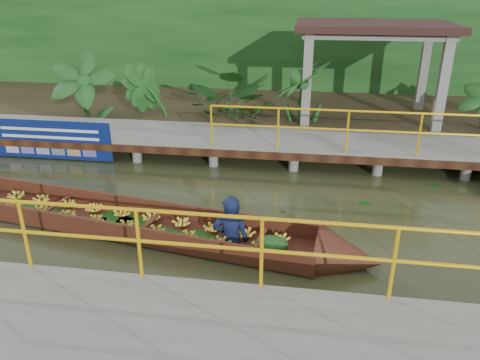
# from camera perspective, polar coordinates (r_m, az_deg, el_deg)

# --- Properties ---
(ground) EXTENTS (80.00, 80.00, 0.00)m
(ground) POSITION_cam_1_polar(r_m,az_deg,el_deg) (9.21, -0.46, -4.65)
(ground) COLOR #292E17
(ground) RESTS_ON ground
(land_strip) EXTENTS (30.00, 8.00, 0.45)m
(land_strip) POSITION_cam_1_polar(r_m,az_deg,el_deg) (16.12, 3.71, 8.51)
(land_strip) COLOR #2E2617
(land_strip) RESTS_ON ground
(far_dock) EXTENTS (16.00, 2.06, 1.66)m
(far_dock) POSITION_cam_1_polar(r_m,az_deg,el_deg) (12.16, 2.13, 4.85)
(far_dock) COLOR slate
(far_dock) RESTS_ON ground
(pavilion) EXTENTS (4.40, 3.00, 3.00)m
(pavilion) POSITION_cam_1_polar(r_m,az_deg,el_deg) (14.52, 15.93, 16.50)
(pavilion) COLOR slate
(pavilion) RESTS_ON ground
(foliage_backdrop) EXTENTS (30.00, 0.80, 4.00)m
(foliage_backdrop) POSITION_cam_1_polar(r_m,az_deg,el_deg) (18.23, 4.57, 15.89)
(foliage_backdrop) COLOR #133C14
(foliage_backdrop) RESTS_ON ground
(vendor_boat) EXTENTS (10.35, 2.73, 2.20)m
(vendor_boat) POSITION_cam_1_polar(r_m,az_deg,el_deg) (9.09, -14.74, -4.21)
(vendor_boat) COLOR #3D1610
(vendor_boat) RESTS_ON ground
(blue_banner) EXTENTS (3.24, 0.04, 1.01)m
(blue_banner) POSITION_cam_1_polar(r_m,az_deg,el_deg) (12.90, -22.07, 4.59)
(blue_banner) COLOR navy
(blue_banner) RESTS_ON ground
(tropical_plants) EXTENTS (14.33, 1.33, 1.67)m
(tropical_plants) POSITION_cam_1_polar(r_m,az_deg,el_deg) (13.69, 6.61, 10.31)
(tropical_plants) COLOR #133C14
(tropical_plants) RESTS_ON ground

